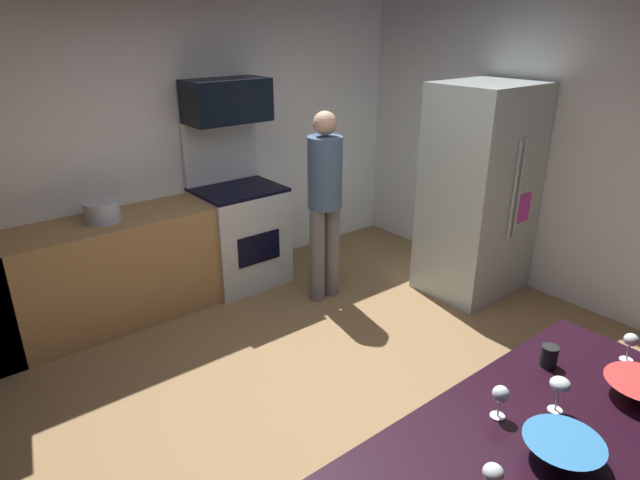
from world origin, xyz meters
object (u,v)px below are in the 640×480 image
microwave (227,101)px  wine_glass_near (500,396)px  wine_glass_mid (560,386)px  stock_pot (102,211)px  refrigerator (479,192)px  wine_glass_extra (493,475)px  mixing_bowl_small (640,390)px  mixing_bowl_large (562,450)px  person_cook (325,198)px  oven_range (240,231)px  wine_glass_far (631,342)px  mug_coffee (549,356)px

microwave → wine_glass_near: 3.55m
wine_glass_mid → stock_pot: stock_pot is taller
refrigerator → wine_glass_extra: (-2.76, -2.05, 0.06)m
refrigerator → stock_pot: 3.22m
refrigerator → mixing_bowl_small: bearing=-130.4°
microwave → mixing_bowl_small: size_ratio=2.49×
mixing_bowl_large → refrigerator: bearing=41.2°
wine_glass_extra → stock_pot: 3.54m
person_cook → stock_pot: bearing=155.0°
oven_range → wine_glass_extra: size_ratio=9.95×
mixing_bowl_large → mixing_bowl_small: (0.59, -0.03, -0.00)m
oven_range → mixing_bowl_small: (-0.18, -3.62, 0.42)m
wine_glass_far → stock_pot: 3.70m
mixing_bowl_large → wine_glass_mid: bearing=32.9°
wine_glass_near → wine_glass_extra: size_ratio=0.95×
wine_glass_far → stock_pot: size_ratio=0.52×
oven_range → wine_glass_near: size_ratio=10.46×
mug_coffee → stock_pot: stock_pot is taller
wine_glass_mid → microwave: bearing=81.3°
microwave → oven_range: bearing=-90.0°
wine_glass_mid → stock_pot: 3.51m
oven_range → mixing_bowl_small: oven_range is taller
stock_pot → wine_glass_near: bearing=-81.9°
wine_glass_extra → stock_pot: stock_pot is taller
refrigerator → wine_glass_extra: bearing=-143.4°
oven_range → stock_pot: (-1.23, 0.01, 0.47)m
wine_glass_mid → mug_coffee: (0.27, 0.19, -0.07)m
wine_glass_near → wine_glass_far: bearing=-10.5°
mug_coffee → oven_range: bearing=85.3°
mixing_bowl_large → wine_glass_extra: size_ratio=1.86×
mixing_bowl_small → wine_glass_far: wine_glass_far is taller
mug_coffee → mixing_bowl_large: bearing=-146.0°
mixing_bowl_large → wine_glass_extra: 0.37m
person_cook → wine_glass_near: 2.81m
mixing_bowl_large → oven_range: bearing=77.9°
oven_range → refrigerator: 2.25m
refrigerator → person_cook: size_ratio=1.12×
microwave → refrigerator: 2.39m
wine_glass_mid → wine_glass_extra: size_ratio=1.04×
oven_range → microwave: (0.00, 0.09, 1.21)m
wine_glass_far → stock_pot: stock_pot is taller
mug_coffee → stock_pot: bearing=106.4°
wine_glass_far → mug_coffee: wine_glass_far is taller
oven_range → mug_coffee: oven_range is taller
microwave → refrigerator: bearing=-43.9°
microwave → mixing_bowl_large: bearing=-101.9°
refrigerator → wine_glass_near: size_ratio=12.96×
microwave → mixing_bowl_large: 3.84m
refrigerator → mixing_bowl_small: (-1.81, -2.13, -0.01)m
refrigerator → wine_glass_far: size_ratio=13.28×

